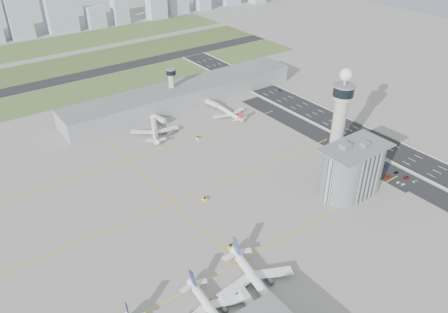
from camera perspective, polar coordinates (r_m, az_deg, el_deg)
ground at (r=256.23m, az=4.64°, el=-6.16°), size 1000.00×1000.00×0.00m
grass_strip_0 at (r=423.62m, az=-17.80°, el=8.25°), size 480.00×50.00×0.08m
grass_strip_1 at (r=491.50m, az=-20.92°, el=10.81°), size 480.00×60.00×0.08m
grass_strip_2 at (r=565.89m, az=-23.44°, el=12.84°), size 480.00×70.00×0.08m
runway at (r=456.82m, az=-19.45°, el=9.61°), size 480.00×22.00×0.10m
highway at (r=331.93m, az=20.01°, el=1.33°), size 28.00×500.00×0.10m
barrier_left at (r=321.21m, az=18.56°, el=0.70°), size 0.60×500.00×1.20m
barrier_right at (r=342.40m, az=21.40°, el=2.09°), size 0.60×500.00×1.20m
landside_road at (r=308.73m, az=18.75°, el=-0.76°), size 18.00×260.00×0.08m
parking_lot at (r=301.92m, az=20.30°, el=-1.85°), size 20.00×44.00×0.10m
taxiway_line_h_0 at (r=219.45m, az=1.61°, el=-13.79°), size 260.00×0.60×0.01m
taxiway_line_h_1 at (r=257.59m, az=-6.58°, el=-6.05°), size 260.00×0.60×0.01m
taxiway_line_h_2 at (r=302.90m, az=-12.34°, el=-0.38°), size 260.00×0.60×0.01m
taxiway_line_v at (r=257.59m, az=-6.58°, el=-6.05°), size 0.60×260.00×0.01m
control_tower at (r=288.58m, az=14.95°, el=5.54°), size 14.00×14.00×64.50m
secondary_tower at (r=370.44m, az=-6.84°, el=9.42°), size 8.60×8.60×31.90m
admin_building at (r=267.97m, az=16.39°, el=-1.65°), size 42.00×24.00×33.50m
terminal_pier at (r=377.55m, az=-5.26°, el=8.15°), size 210.00×32.00×15.80m
airplane_near_b at (r=194.56m, az=-1.58°, el=-19.11°), size 35.89×41.30×10.92m
airplane_near_c at (r=204.90m, az=4.30°, el=-15.46°), size 46.01×51.59×12.78m
airplane_far_a at (r=330.44m, az=-9.10°, el=3.98°), size 50.53×53.64×11.88m
airplane_far_b at (r=353.25m, az=0.62°, el=6.10°), size 31.80×37.03×10.09m
jet_bridge_far_0 at (r=350.40m, az=-9.16°, el=5.06°), size 5.39×14.31×5.70m
jet_bridge_far_1 at (r=372.95m, az=-2.35°, el=7.12°), size 5.39×14.31×5.70m
tug_1 at (r=202.24m, az=-1.79°, el=-18.48°), size 3.61×4.12×2.00m
tug_2 at (r=226.92m, az=0.86°, el=-11.62°), size 3.40×2.66×1.77m
tug_3 at (r=257.83m, az=-2.54°, el=-5.55°), size 2.34×3.24×1.80m
tug_4 at (r=321.37m, az=-3.45°, el=2.49°), size 3.71×3.68×1.80m
tug_5 at (r=352.68m, az=1.93°, el=5.31°), size 4.03×3.21×2.07m
car_lot_0 at (r=292.29m, az=22.34°, el=-3.36°), size 3.42×1.53×1.14m
car_lot_1 at (r=293.04m, az=21.85°, el=-3.15°), size 3.50×1.45×1.13m
car_lot_2 at (r=296.34m, az=20.57°, el=-2.44°), size 4.69×2.75×1.23m
car_lot_3 at (r=297.77m, az=19.62°, el=-2.06°), size 4.45×1.83×1.29m
car_lot_4 at (r=301.99m, az=18.25°, el=-1.30°), size 3.56×1.49×1.20m
car_lot_5 at (r=307.09m, az=17.17°, el=-0.52°), size 3.95×1.94×1.25m
car_lot_6 at (r=298.17m, az=23.66°, el=-2.95°), size 4.47×2.49×1.18m
car_lot_7 at (r=299.62m, az=22.72°, el=-2.54°), size 4.52×2.37×1.25m
car_lot_8 at (r=302.64m, az=21.58°, el=-1.93°), size 3.52×1.47×1.19m
car_lot_9 at (r=307.59m, az=20.24°, el=-1.08°), size 3.61×1.70×1.14m
car_lot_10 at (r=308.63m, az=19.59°, el=-0.83°), size 4.29×2.41×1.13m
car_lot_11 at (r=313.04m, az=18.16°, el=-0.06°), size 4.40×1.82×1.27m
car_hw_1 at (r=350.13m, az=14.95°, el=3.93°), size 1.58×3.79×1.22m
car_hw_2 at (r=404.74m, az=7.25°, el=8.55°), size 2.39×4.58×1.23m
car_hw_4 at (r=441.04m, az=0.24°, el=10.74°), size 1.63×3.82×1.29m
skyline_bldg_8 at (r=605.52m, az=-25.61°, el=17.61°), size 26.33×21.06×83.39m
skyline_bldg_9 at (r=619.79m, az=-20.82°, el=17.81°), size 36.96×29.57×62.11m
skyline_bldg_10 at (r=628.37m, az=-16.43°, el=17.07°), size 23.01×18.41×27.75m
skyline_bldg_11 at (r=639.37m, az=-13.47°, el=18.21°), size 20.22×16.18×38.97m
skyline_bldg_12 at (r=659.26m, az=-8.94°, el=19.38°), size 26.14×20.92×46.89m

